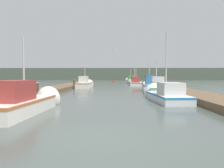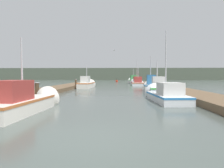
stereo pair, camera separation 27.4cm
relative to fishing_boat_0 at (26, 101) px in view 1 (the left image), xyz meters
The scene contains 16 objects.
ground_plane 5.18m from the fishing_boat_0, 46.44° to the right, with size 200.00×200.00×0.00m.
dock_left 12.52m from the fishing_boat_0, 101.67° to the left, with size 2.60×40.00×0.37m.
dock_right 15.60m from the fishing_boat_0, 51.82° to the left, with size 2.60×40.00×0.37m.
distant_shore_ridge 67.32m from the fishing_boat_0, 86.97° to the left, with size 120.00×16.00×4.15m.
fishing_boat_0 is the anchor object (origin of this frame).
fishing_boat_1 8.35m from the fishing_boat_0, 32.07° to the left, with size 1.99×5.38×4.94m.
fishing_boat_2 11.65m from the fishing_boat_0, 50.24° to the left, with size 1.89×5.98×3.20m.
fishing_boat_3 14.97m from the fishing_boat_0, 59.97° to the left, with size 1.70×4.93×3.93m.
fishing_boat_4 17.61m from the fishing_boat_0, 90.48° to the left, with size 1.65×5.49×3.37m.
fishing_boat_5 24.27m from the fishing_boat_0, 73.01° to the left, with size 2.10×4.73×3.50m.
fishing_boat_6 28.40m from the fishing_boat_0, 75.29° to the left, with size 1.99×5.14×4.98m.
fishing_boat_7 34.03m from the fishing_boat_0, 78.22° to the left, with size 2.15×5.68×3.50m.
mooring_piling_0 4.72m from the fishing_boat_0, 106.50° to the left, with size 0.31×0.31×1.15m.
mooring_piling_1 15.80m from the fishing_boat_0, 94.44° to the left, with size 0.24×0.24×1.16m.
channel_buoy 40.95m from the fishing_boat_0, 85.26° to the left, with size 0.58×0.58×1.08m.
seagull_lead 20.11m from the fishing_boat_0, 80.11° to the left, with size 0.31×0.55×0.12m.
Camera 1 is at (0.41, -4.89, 1.62)m, focal length 32.00 mm.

